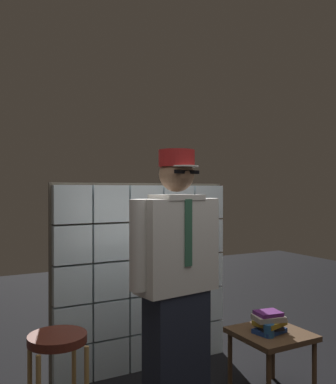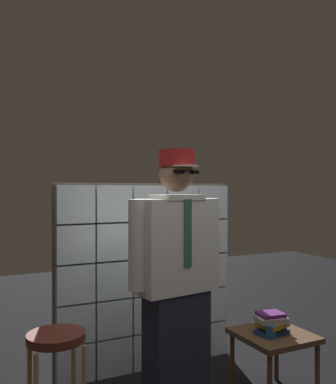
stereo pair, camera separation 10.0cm
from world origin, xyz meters
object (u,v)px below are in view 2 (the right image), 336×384
Objects in this scene: side_table at (273,341)px; book_stack at (271,324)px; coffee_mug at (271,332)px; standing_person at (177,280)px; bar_stool at (56,364)px.

side_table is 0.14m from book_stack.
side_table is 0.17m from coffee_mug.
standing_person is 0.90m from bar_stool.
book_stack is at bearing 48.57° from coffee_mug.
coffee_mug is (0.71, -0.12, -0.42)m from standing_person.
bar_stool reaches higher than book_stack.
book_stack is at bearing -12.22° from standing_person.
bar_stool is at bearing 179.19° from side_table.
side_table is at bearing -0.81° from bar_stool.
coffee_mug is (-0.06, -0.07, -0.03)m from book_stack.
coffee_mug is at bearing -131.43° from book_stack.
standing_person reaches higher than coffee_mug.
bar_stool is at bearing 172.79° from standing_person.
coffee_mug is (-0.09, -0.08, 0.11)m from side_table.
standing_person reaches higher than bar_stool.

